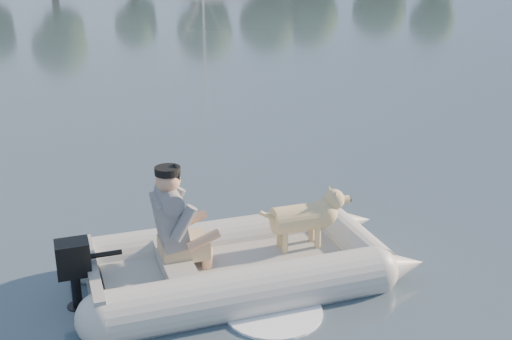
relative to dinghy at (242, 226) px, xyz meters
name	(u,v)px	position (x,y,z in m)	size (l,w,h in m)	color
water	(274,304)	(0.10, -0.60, -0.61)	(160.00, 160.00, 0.00)	#4E5F69
dinghy	(242,226)	(0.00, 0.00, 0.00)	(4.58, 2.91, 1.41)	#ADADA7
man	(172,217)	(-0.71, 0.09, 0.19)	(0.74, 0.64, 1.10)	slate
dog	(299,222)	(0.66, 0.02, -0.08)	(0.95, 0.34, 0.64)	tan
outboard_motor	(75,278)	(-1.70, 0.09, -0.29)	(0.42, 0.30, 0.81)	black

